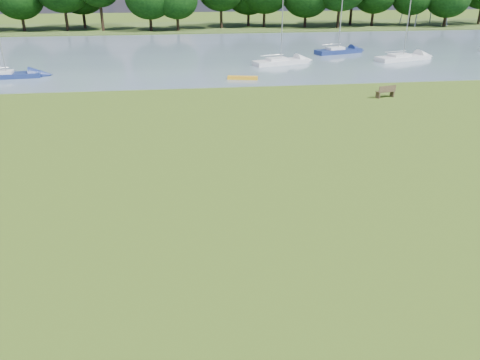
{
  "coord_description": "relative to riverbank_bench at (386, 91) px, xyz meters",
  "views": [
    {
      "loc": [
        -3.61,
        -19.79,
        9.54
      ],
      "look_at": [
        -1.28,
        -2.0,
        1.55
      ],
      "focal_mm": 35.0,
      "sensor_mm": 36.0,
      "label": 1
    }
  ],
  "objects": [
    {
      "name": "ground",
      "position": [
        -13.34,
        -16.6,
        -0.51
      ],
      "size": [
        220.0,
        220.0,
        0.0
      ],
      "primitive_type": "plane",
      "color": "#587226"
    },
    {
      "name": "river",
      "position": [
        -13.34,
        25.4,
        -0.51
      ],
      "size": [
        220.0,
        40.0,
        0.1
      ],
      "primitive_type": "cube",
      "color": "slate",
      "rests_on": "ground"
    },
    {
      "name": "far_bank",
      "position": [
        -13.34,
        55.4,
        -0.51
      ],
      "size": [
        220.0,
        20.0,
        0.4
      ],
      "primitive_type": "cube",
      "color": "#4C6626",
      "rests_on": "ground"
    },
    {
      "name": "riverbank_bench",
      "position": [
        0.0,
        0.0,
        0.0
      ],
      "size": [
        1.73,
        0.88,
        1.02
      ],
      "rotation": [
        0.0,
        0.0,
        0.24
      ],
      "color": "brown",
      "rests_on": "ground"
    },
    {
      "name": "kayak",
      "position": [
        -10.82,
        8.5,
        -0.32
      ],
      "size": [
        3.0,
        1.33,
        0.29
      ],
      "primitive_type": "cube",
      "rotation": [
        0.0,
        0.0,
        -0.23
      ],
      "color": "gold",
      "rests_on": "river"
    },
    {
      "name": "sailboat_0",
      "position": [
        3.31,
        22.49,
        0.05
      ],
      "size": [
        6.42,
        3.5,
        8.96
      ],
      "rotation": [
        0.0,
        0.0,
        0.3
      ],
      "color": "navy",
      "rests_on": "river"
    },
    {
      "name": "sailboat_1",
      "position": [
        -5.52,
        16.03,
        -0.02
      ],
      "size": [
        6.64,
        3.69,
        8.57
      ],
      "rotation": [
        0.0,
        0.0,
        0.32
      ],
      "color": "silver",
      "rests_on": "river"
    },
    {
      "name": "sailboat_3",
      "position": [
        -33.72,
        12.13,
        -0.05
      ],
      "size": [
        6.48,
        2.43,
        7.5
      ],
      "rotation": [
        0.0,
        0.0,
        0.11
      ],
      "color": "navy",
      "rests_on": "river"
    },
    {
      "name": "sailboat_4",
      "position": [
        9.31,
        16.77,
        -0.01
      ],
      "size": [
        7.17,
        3.79,
        9.27
      ],
      "rotation": [
        0.0,
        0.0,
        0.29
      ],
      "color": "silver",
      "rests_on": "river"
    }
  ]
}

